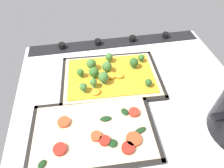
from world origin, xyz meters
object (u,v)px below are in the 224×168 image
object	(u,v)px
baking_tray_front	(111,78)
broccoli_pizza	(110,75)
baking_tray_back	(93,132)
veggie_pizza_back	(95,132)

from	to	relation	value
baking_tray_front	broccoli_pizza	world-z (taller)	broccoli_pizza
broccoli_pizza	baking_tray_back	bearing A→B (deg)	68.52
baking_tray_back	veggie_pizza_back	world-z (taller)	veggie_pizza_back
baking_tray_back	veggie_pizza_back	size ratio (longest dim) A/B	1.07
broccoli_pizza	veggie_pizza_back	xyz separation A→B (cm)	(7.92, 21.59, -0.85)
baking_tray_front	veggie_pizza_back	distance (cm)	23.03
baking_tray_back	broccoli_pizza	bearing A→B (deg)	-111.48
broccoli_pizza	baking_tray_back	distance (cm)	22.94
broccoli_pizza	baking_tray_back	world-z (taller)	broccoli_pizza
baking_tray_front	baking_tray_back	world-z (taller)	same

